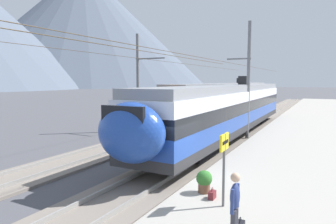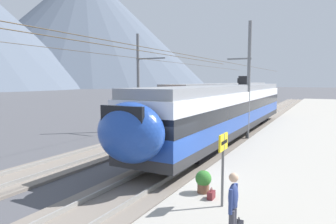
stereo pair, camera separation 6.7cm
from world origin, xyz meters
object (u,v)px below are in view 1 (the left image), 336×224
(train_near_platform, at_px, (228,108))
(catenary_mast_mid, at_px, (247,80))
(handbag_near_sign, at_px, (212,195))
(platform_sign, at_px, (224,153))
(catenary_mast_far_side, at_px, (140,81))
(train_far_track, at_px, (228,96))
(potted_plant_platform_edge, at_px, (204,180))
(passenger_walking, at_px, (235,204))

(train_near_platform, distance_m, catenary_mast_mid, 2.38)
(handbag_near_sign, bearing_deg, platform_sign, -128.57)
(catenary_mast_far_side, relative_size, handbag_near_sign, 116.97)
(train_far_track, height_order, platform_sign, train_far_track)
(handbag_near_sign, bearing_deg, catenary_mast_far_side, 41.83)
(train_far_track, bearing_deg, catenary_mast_mid, -159.41)
(train_near_platform, height_order, catenary_mast_far_side, catenary_mast_far_side)
(train_near_platform, bearing_deg, handbag_near_sign, -165.58)
(potted_plant_platform_edge, bearing_deg, platform_sign, -130.35)
(handbag_near_sign, bearing_deg, train_near_platform, 14.42)
(train_far_track, relative_size, catenary_mast_far_side, 0.79)
(train_near_platform, relative_size, train_far_track, 0.73)
(train_far_track, height_order, potted_plant_platform_edge, train_far_track)
(train_far_track, relative_size, platform_sign, 15.85)
(train_far_track, bearing_deg, handbag_near_sign, -164.25)
(train_far_track, height_order, passenger_walking, train_far_track)
(train_near_platform, xyz_separation_m, potted_plant_platform_edge, (-11.72, -2.69, -1.43))
(passenger_walking, height_order, handbag_near_sign, passenger_walking)
(passenger_walking, height_order, potted_plant_platform_edge, passenger_walking)
(train_near_platform, distance_m, handbag_near_sign, 12.62)
(passenger_walking, xyz_separation_m, handbag_near_sign, (2.27, 1.35, -0.81))
(train_far_track, xyz_separation_m, catenary_mast_far_side, (-17.50, 2.19, 1.92))
(platform_sign, relative_size, handbag_near_sign, 5.85)
(platform_sign, xyz_separation_m, passenger_walking, (-1.88, -0.86, -0.69))
(train_near_platform, height_order, potted_plant_platform_edge, train_near_platform)
(catenary_mast_mid, height_order, handbag_near_sign, catenary_mast_mid)
(train_far_track, distance_m, passenger_walking, 32.83)
(train_near_platform, bearing_deg, passenger_walking, -162.76)
(train_far_track, bearing_deg, catenary_mast_far_side, 172.87)
(catenary_mast_mid, relative_size, potted_plant_platform_edge, 57.93)
(train_near_platform, distance_m, potted_plant_platform_edge, 12.11)
(handbag_near_sign, bearing_deg, catenary_mast_mid, 8.53)
(catenary_mast_mid, height_order, potted_plant_platform_edge, catenary_mast_mid)
(train_far_track, xyz_separation_m, catenary_mast_mid, (-17.03, -6.40, 1.99))
(potted_plant_platform_edge, bearing_deg, catenary_mast_far_side, 41.60)
(catenary_mast_far_side, relative_size, platform_sign, 19.99)
(train_far_track, bearing_deg, potted_plant_platform_edge, -164.84)
(train_near_platform, distance_m, passenger_walking, 15.08)
(platform_sign, bearing_deg, handbag_near_sign, 51.43)
(catenary_mast_far_side, bearing_deg, catenary_mast_mid, -86.86)
(train_near_platform, relative_size, passenger_walking, 15.28)
(catenary_mast_far_side, height_order, potted_plant_platform_edge, catenary_mast_far_side)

